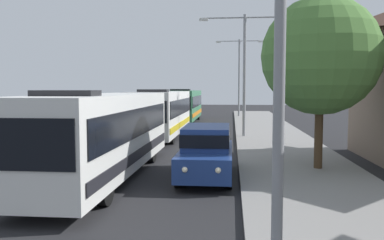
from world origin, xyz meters
TOP-DOWN VIEW (x-y plane):
  - bus_lead at (-1.30, 13.16)m, footprint 2.58×11.31m
  - bus_second_in_line at (-1.30, 25.44)m, footprint 2.58×10.59m
  - bus_middle at (-1.30, 37.91)m, footprint 2.58×10.54m
  - white_suv at (2.40, 13.45)m, footprint 1.86×4.91m
  - streetlamp_mid at (4.10, 25.44)m, footprint 5.88×0.28m
  - streetlamp_far at (4.10, 44.91)m, footprint 5.27×0.28m
  - roadside_tree at (6.68, 14.99)m, footprint 4.54×4.54m

SIDE VIEW (x-z plane):
  - white_suv at x=2.40m, z-range 0.08..1.98m
  - bus_middle at x=-1.30m, z-range 0.08..3.29m
  - bus_second_in_line at x=-1.30m, z-range 0.08..3.29m
  - bus_lead at x=-1.30m, z-range 0.09..3.30m
  - roadside_tree at x=6.68m, z-range 1.18..7.81m
  - streetlamp_mid at x=4.10m, z-range 1.06..8.92m
  - streetlamp_far at x=4.10m, z-range 1.05..9.67m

